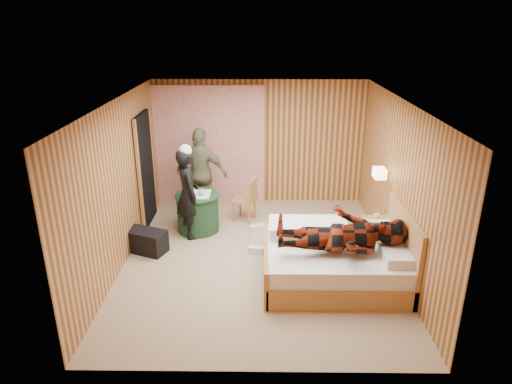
{
  "coord_description": "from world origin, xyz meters",
  "views": [
    {
      "loc": [
        0.04,
        -6.43,
        3.61
      ],
      "look_at": [
        -0.04,
        0.24,
        1.05
      ],
      "focal_mm": 32.0,
      "sensor_mm": 36.0,
      "label": 1
    }
  ],
  "objects_px": {
    "man_on_bed": "(343,225)",
    "chair_far": "(201,190)",
    "bed": "(335,260)",
    "woman_standing": "(188,194)",
    "chair_near": "(248,197)",
    "duffel_bag": "(146,241)",
    "round_table": "(198,212)",
    "nightstand": "(376,239)",
    "man_at_table": "(201,173)",
    "wall_lamp": "(380,173)"
  },
  "relations": [
    {
      "from": "woman_standing",
      "to": "bed",
      "type": "bearing_deg",
      "value": -145.33
    },
    {
      "from": "chair_near",
      "to": "woman_standing",
      "type": "height_order",
      "value": "woman_standing"
    },
    {
      "from": "man_on_bed",
      "to": "man_at_table",
      "type": "bearing_deg",
      "value": 131.74
    },
    {
      "from": "chair_far",
      "to": "man_at_table",
      "type": "bearing_deg",
      "value": 64.98
    },
    {
      "from": "man_at_table",
      "to": "man_on_bed",
      "type": "relative_size",
      "value": 0.97
    },
    {
      "from": "woman_standing",
      "to": "chair_far",
      "type": "bearing_deg",
      "value": -32.44
    },
    {
      "from": "chair_far",
      "to": "man_on_bed",
      "type": "relative_size",
      "value": 0.53
    },
    {
      "from": "bed",
      "to": "duffel_bag",
      "type": "bearing_deg",
      "value": 164.83
    },
    {
      "from": "man_on_bed",
      "to": "chair_far",
      "type": "bearing_deg",
      "value": 132.19
    },
    {
      "from": "round_table",
      "to": "duffel_bag",
      "type": "distance_m",
      "value": 1.12
    },
    {
      "from": "bed",
      "to": "chair_near",
      "type": "xyz_separation_m",
      "value": [
        -1.33,
        2.04,
        0.17
      ]
    },
    {
      "from": "wall_lamp",
      "to": "chair_near",
      "type": "height_order",
      "value": "wall_lamp"
    },
    {
      "from": "duffel_bag",
      "to": "man_at_table",
      "type": "xyz_separation_m",
      "value": [
        0.75,
        1.48,
        0.68
      ]
    },
    {
      "from": "chair_near",
      "to": "man_on_bed",
      "type": "distance_m",
      "value": 2.69
    },
    {
      "from": "nightstand",
      "to": "chair_near",
      "type": "relative_size",
      "value": 0.74
    },
    {
      "from": "bed",
      "to": "chair_far",
      "type": "relative_size",
      "value": 2.16
    },
    {
      "from": "wall_lamp",
      "to": "nightstand",
      "type": "relative_size",
      "value": 0.42
    },
    {
      "from": "nightstand",
      "to": "duffel_bag",
      "type": "xyz_separation_m",
      "value": [
        -3.72,
        0.12,
        -0.12
      ]
    },
    {
      "from": "bed",
      "to": "man_on_bed",
      "type": "relative_size",
      "value": 1.13
    },
    {
      "from": "nightstand",
      "to": "man_at_table",
      "type": "height_order",
      "value": "man_at_table"
    },
    {
      "from": "wall_lamp",
      "to": "nightstand",
      "type": "distance_m",
      "value": 1.05
    },
    {
      "from": "man_at_table",
      "to": "chair_near",
      "type": "bearing_deg",
      "value": 179.38
    },
    {
      "from": "bed",
      "to": "round_table",
      "type": "xyz_separation_m",
      "value": [
        -2.21,
        1.62,
        0.04
      ]
    },
    {
      "from": "bed",
      "to": "nightstand",
      "type": "bearing_deg",
      "value": 42.28
    },
    {
      "from": "nightstand",
      "to": "wall_lamp",
      "type": "bearing_deg",
      "value": 82.96
    },
    {
      "from": "nightstand",
      "to": "chair_far",
      "type": "xyz_separation_m",
      "value": [
        -2.98,
        1.57,
        0.23
      ]
    },
    {
      "from": "round_table",
      "to": "man_on_bed",
      "type": "height_order",
      "value": "man_on_bed"
    },
    {
      "from": "chair_near",
      "to": "man_at_table",
      "type": "xyz_separation_m",
      "value": [
        -0.88,
        0.24,
        0.38
      ]
    },
    {
      "from": "woman_standing",
      "to": "man_at_table",
      "type": "relative_size",
      "value": 0.92
    },
    {
      "from": "chair_near",
      "to": "duffel_bag",
      "type": "relative_size",
      "value": 1.26
    },
    {
      "from": "nightstand",
      "to": "man_on_bed",
      "type": "xyz_separation_m",
      "value": [
        -0.73,
        -0.92,
        0.67
      ]
    },
    {
      "from": "round_table",
      "to": "chair_far",
      "type": "distance_m",
      "value": 0.66
    },
    {
      "from": "wall_lamp",
      "to": "duffel_bag",
      "type": "bearing_deg",
      "value": -176.46
    },
    {
      "from": "bed",
      "to": "round_table",
      "type": "bearing_deg",
      "value": 143.79
    },
    {
      "from": "man_on_bed",
      "to": "wall_lamp",
      "type": "bearing_deg",
      "value": 58.57
    },
    {
      "from": "bed",
      "to": "woman_standing",
      "type": "relative_size",
      "value": 1.27
    },
    {
      "from": "chair_far",
      "to": "man_on_bed",
      "type": "bearing_deg",
      "value": -54.53
    },
    {
      "from": "bed",
      "to": "man_at_table",
      "type": "relative_size",
      "value": 1.16
    },
    {
      "from": "wall_lamp",
      "to": "man_on_bed",
      "type": "height_order",
      "value": "man_on_bed"
    },
    {
      "from": "round_table",
      "to": "chair_near",
      "type": "height_order",
      "value": "chair_near"
    },
    {
      "from": "woman_standing",
      "to": "man_at_table",
      "type": "xyz_separation_m",
      "value": [
        0.13,
        0.88,
        0.07
      ]
    },
    {
      "from": "bed",
      "to": "man_on_bed",
      "type": "height_order",
      "value": "man_on_bed"
    },
    {
      "from": "wall_lamp",
      "to": "chair_near",
      "type": "distance_m",
      "value": 2.49
    },
    {
      "from": "round_table",
      "to": "duffel_bag",
      "type": "relative_size",
      "value": 1.2
    },
    {
      "from": "wall_lamp",
      "to": "chair_near",
      "type": "xyz_separation_m",
      "value": [
        -2.13,
        1.0,
        -0.82
      ]
    },
    {
      "from": "round_table",
      "to": "wall_lamp",
      "type": "bearing_deg",
      "value": -10.97
    },
    {
      "from": "bed",
      "to": "woman_standing",
      "type": "bearing_deg",
      "value": 149.17
    },
    {
      "from": "chair_near",
      "to": "duffel_bag",
      "type": "xyz_separation_m",
      "value": [
        -1.63,
        -1.24,
        -0.3
      ]
    },
    {
      "from": "bed",
      "to": "chair_far",
      "type": "xyz_separation_m",
      "value": [
        -2.22,
        2.25,
        0.23
      ]
    },
    {
      "from": "duffel_bag",
      "to": "nightstand",
      "type": "bearing_deg",
      "value": 20.66
    }
  ]
}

